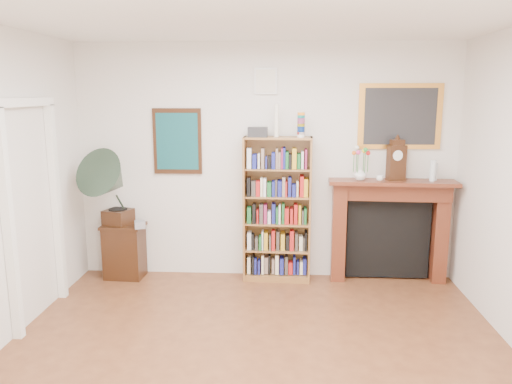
% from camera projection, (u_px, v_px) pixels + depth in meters
% --- Properties ---
extents(room, '(4.51, 5.01, 2.81)m').
position_uv_depth(room, '(252.00, 211.00, 3.50)').
color(room, '#582E1A').
rests_on(room, ground).
extents(door_casing, '(0.08, 1.02, 2.17)m').
position_uv_depth(door_casing, '(33.00, 193.00, 4.82)').
color(door_casing, white).
rests_on(door_casing, left_wall).
extents(teal_poster, '(0.58, 0.04, 0.78)m').
position_uv_depth(teal_poster, '(177.00, 141.00, 5.93)').
color(teal_poster, black).
rests_on(teal_poster, back_wall).
extents(small_picture, '(0.26, 0.04, 0.30)m').
position_uv_depth(small_picture, '(266.00, 81.00, 5.74)').
color(small_picture, white).
rests_on(small_picture, back_wall).
extents(gilt_painting, '(0.95, 0.04, 0.75)m').
position_uv_depth(gilt_painting, '(400.00, 116.00, 5.74)').
color(gilt_painting, gold).
rests_on(gilt_painting, back_wall).
extents(bookshelf, '(0.80, 0.32, 1.98)m').
position_uv_depth(bookshelf, '(277.00, 202.00, 5.87)').
color(bookshelf, brown).
rests_on(bookshelf, floor).
extents(side_cabinet, '(0.51, 0.38, 0.66)m').
position_uv_depth(side_cabinet, '(125.00, 251.00, 6.05)').
color(side_cabinet, black).
rests_on(side_cabinet, floor).
extents(fireplace, '(1.47, 0.41, 1.23)m').
position_uv_depth(fireplace, '(389.00, 221.00, 5.89)').
color(fireplace, '#531F13').
rests_on(fireplace, floor).
extents(gramophone, '(0.76, 0.86, 0.95)m').
position_uv_depth(gramophone, '(112.00, 183.00, 5.76)').
color(gramophone, black).
rests_on(gramophone, side_cabinet).
extents(cd_stack, '(0.15, 0.15, 0.08)m').
position_uv_depth(cd_stack, '(140.00, 225.00, 5.83)').
color(cd_stack, '#A7A6B1').
rests_on(cd_stack, side_cabinet).
extents(mantel_clock, '(0.22, 0.16, 0.47)m').
position_uv_depth(mantel_clock, '(396.00, 161.00, 5.70)').
color(mantel_clock, black).
rests_on(mantel_clock, fireplace).
extents(flower_vase, '(0.18, 0.18, 0.15)m').
position_uv_depth(flower_vase, '(360.00, 174.00, 5.73)').
color(flower_vase, silver).
rests_on(flower_vase, fireplace).
extents(teacup, '(0.10, 0.10, 0.06)m').
position_uv_depth(teacup, '(380.00, 178.00, 5.70)').
color(teacup, white).
rests_on(teacup, fireplace).
extents(bottle_left, '(0.07, 0.07, 0.24)m').
position_uv_depth(bottle_left, '(433.00, 171.00, 5.67)').
color(bottle_left, silver).
rests_on(bottle_left, fireplace).
extents(bottle_right, '(0.06, 0.06, 0.20)m').
position_uv_depth(bottle_right, '(435.00, 172.00, 5.72)').
color(bottle_right, silver).
rests_on(bottle_right, fireplace).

